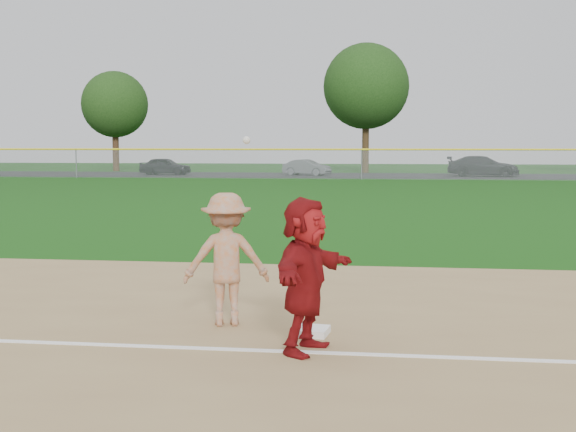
# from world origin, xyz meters

# --- Properties ---
(ground) EXTENTS (160.00, 160.00, 0.00)m
(ground) POSITION_xyz_m (0.00, 0.00, 0.00)
(ground) COLOR #13470D
(ground) RESTS_ON ground
(foul_line) EXTENTS (60.00, 0.10, 0.01)m
(foul_line) POSITION_xyz_m (0.00, -0.80, 0.03)
(foul_line) COLOR white
(foul_line) RESTS_ON infield_dirt
(parking_asphalt) EXTENTS (120.00, 10.00, 0.01)m
(parking_asphalt) POSITION_xyz_m (0.00, 46.00, 0.01)
(parking_asphalt) COLOR black
(parking_asphalt) RESTS_ON ground
(first_base) EXTENTS (0.43, 0.43, 0.09)m
(first_base) POSITION_xyz_m (0.49, -0.04, 0.06)
(first_base) COLOR white
(first_base) RESTS_ON infield_dirt
(base_runner) EXTENTS (1.01, 1.67, 1.72)m
(base_runner) POSITION_xyz_m (0.48, -0.75, 0.88)
(base_runner) COLOR maroon
(base_runner) RESTS_ON infield_dirt
(car_left) EXTENTS (4.02, 1.87, 1.33)m
(car_left) POSITION_xyz_m (-15.17, 45.35, 0.68)
(car_left) COLOR black
(car_left) RESTS_ON parking_asphalt
(car_mid) EXTENTS (3.82, 2.36, 1.19)m
(car_mid) POSITION_xyz_m (-4.28, 45.80, 0.60)
(car_mid) COLOR slate
(car_mid) RESTS_ON parking_asphalt
(car_right) EXTENTS (5.35, 2.64, 1.49)m
(car_right) POSITION_xyz_m (8.67, 45.50, 0.76)
(car_right) COLOR black
(car_right) RESTS_ON parking_asphalt
(first_base_play) EXTENTS (1.20, 0.86, 2.38)m
(first_base_play) POSITION_xyz_m (-0.63, 0.33, 0.86)
(first_base_play) COLOR #9A9A9C
(first_base_play) RESTS_ON infield_dirt
(outfield_fence) EXTENTS (110.00, 0.12, 110.00)m
(outfield_fence) POSITION_xyz_m (0.00, 40.00, 1.96)
(outfield_fence) COLOR #999EA0
(outfield_fence) RESTS_ON ground
(tree_1) EXTENTS (5.80, 5.80, 8.75)m
(tree_1) POSITION_xyz_m (-22.00, 53.00, 5.83)
(tree_1) COLOR #3D2516
(tree_1) RESTS_ON ground
(tree_2) EXTENTS (7.00, 7.00, 10.58)m
(tree_2) POSITION_xyz_m (0.00, 51.50, 7.06)
(tree_2) COLOR #372714
(tree_2) RESTS_ON ground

